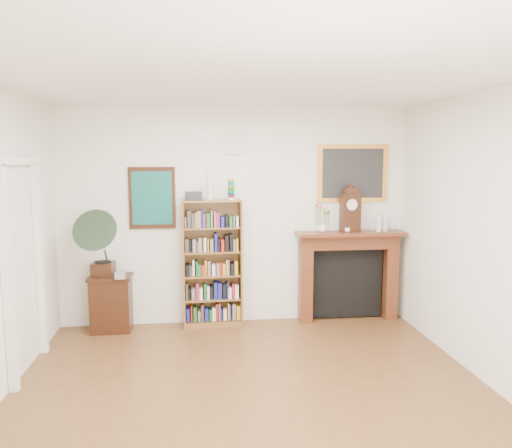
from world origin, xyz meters
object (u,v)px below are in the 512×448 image
(fireplace, at_px, (348,267))
(cd_stack, at_px, (120,275))
(bookshelf, at_px, (212,256))
(gramophone, at_px, (100,239))
(mantel_clock, at_px, (350,211))
(flower_vase, at_px, (322,227))
(bottle_left, at_px, (379,223))
(bottle_right, at_px, (386,224))
(side_cabinet, at_px, (111,303))
(teacup, at_px, (347,230))

(fireplace, relative_size, cd_stack, 11.79)
(bookshelf, height_order, fireplace, bookshelf)
(bookshelf, relative_size, gramophone, 2.22)
(gramophone, distance_m, mantel_clock, 3.17)
(cd_stack, bearing_deg, bookshelf, 10.65)
(gramophone, distance_m, flower_vase, 2.78)
(bottle_left, distance_m, bottle_right, 0.11)
(side_cabinet, relative_size, fireplace, 0.50)
(cd_stack, bearing_deg, gramophone, 165.47)
(mantel_clock, height_order, bottle_left, mantel_clock)
(bookshelf, distance_m, mantel_clock, 1.89)
(cd_stack, height_order, mantel_clock, mantel_clock)
(flower_vase, distance_m, bottle_left, 0.75)
(fireplace, height_order, gramophone, gramophone)
(bottle_left, bearing_deg, cd_stack, -176.87)
(fireplace, xyz_separation_m, flower_vase, (-0.37, -0.05, 0.56))
(teacup, distance_m, bottle_left, 0.44)
(gramophone, bearing_deg, bookshelf, 9.87)
(gramophone, xyz_separation_m, teacup, (3.10, 0.11, 0.04))
(fireplace, relative_size, gramophone, 1.67)
(fireplace, xyz_separation_m, mantel_clock, (0.00, -0.04, 0.77))
(cd_stack, bearing_deg, bottle_left, 3.13)
(gramophone, xyz_separation_m, flower_vase, (2.78, 0.15, 0.08))
(flower_vase, relative_size, bottle_left, 0.57)
(fireplace, xyz_separation_m, gramophone, (-3.15, -0.20, 0.48))
(side_cabinet, distance_m, flower_vase, 2.84)
(bottle_right, bearing_deg, side_cabinet, -179.22)
(gramophone, relative_size, bottle_right, 4.23)
(teacup, bearing_deg, gramophone, -178.01)
(mantel_clock, relative_size, flower_vase, 4.22)
(gramophone, height_order, mantel_clock, mantel_clock)
(bookshelf, relative_size, bottle_right, 9.39)
(bottle_left, bearing_deg, bottle_right, 13.58)
(fireplace, xyz_separation_m, bottle_left, (0.38, -0.08, 0.61))
(fireplace, relative_size, mantel_clock, 2.47)
(side_cabinet, distance_m, gramophone, 0.84)
(cd_stack, height_order, bottle_left, bottle_left)
(bookshelf, xyz_separation_m, teacup, (1.75, -0.04, 0.32))
(bookshelf, distance_m, cd_stack, 1.15)
(gramophone, relative_size, teacup, 10.73)
(side_cabinet, height_order, mantel_clock, mantel_clock)
(side_cabinet, bearing_deg, bottle_right, 1.18)
(bookshelf, relative_size, mantel_clock, 3.27)
(flower_vase, bearing_deg, bookshelf, 179.87)
(bottle_right, bearing_deg, teacup, -176.09)
(cd_stack, bearing_deg, flower_vase, 4.65)
(flower_vase, height_order, teacup, flower_vase)
(gramophone, distance_m, teacup, 3.10)
(bookshelf, bearing_deg, gramophone, -176.45)
(bookshelf, distance_m, teacup, 1.78)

